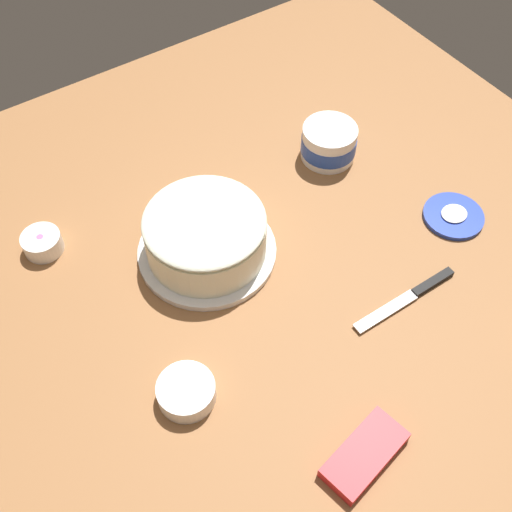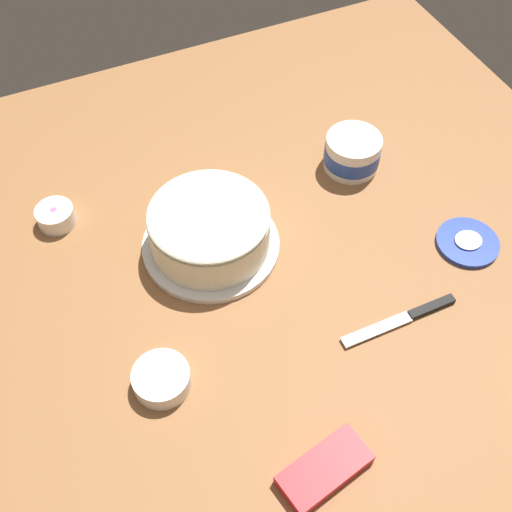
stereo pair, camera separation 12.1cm
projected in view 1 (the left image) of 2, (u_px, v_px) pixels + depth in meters
name	position (u px, v px, depth m)	size (l,w,h in m)	color
ground_plane	(283.00, 274.00, 1.22)	(1.54, 1.54, 0.00)	#936038
frosted_cake	(206.00, 236.00, 1.21)	(0.28, 0.28, 0.12)	white
frosting_tub	(329.00, 142.00, 1.39)	(0.12, 0.12, 0.08)	white
frosting_tub_lid	(453.00, 216.00, 1.31)	(0.13, 0.13, 0.02)	#233DAD
spreading_knife	(414.00, 294.00, 1.19)	(0.24, 0.02, 0.01)	silver
sprinkle_bowl_pink	(42.00, 242.00, 1.24)	(0.08, 0.08, 0.04)	white
sprinkle_bowl_green	(186.00, 392.00, 1.06)	(0.10, 0.10, 0.04)	white
candy_box_lower	(365.00, 454.00, 1.00)	(0.15, 0.07, 0.03)	red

